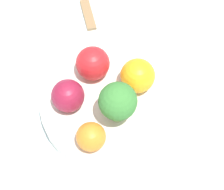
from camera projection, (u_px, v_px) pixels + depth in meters
ground_plane at (112, 114)px, 0.58m from camera, size 6.00×6.00×0.00m
table_surface at (112, 111)px, 0.57m from camera, size 1.20×1.20×0.02m
bowl at (112, 103)px, 0.55m from camera, size 0.21×0.21×0.03m
broccoli at (118, 102)px, 0.48m from camera, size 0.05×0.05×0.07m
apple_red at (93, 63)px, 0.53m from camera, size 0.05×0.05×0.05m
apple_green at (68, 96)px, 0.51m from camera, size 0.05×0.05×0.05m
orange_front at (138, 76)px, 0.52m from camera, size 0.05×0.05×0.05m
orange_back at (91, 137)px, 0.49m from camera, size 0.04×0.04×0.04m
spoon at (88, 15)px, 0.64m from camera, size 0.07×0.04×0.01m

